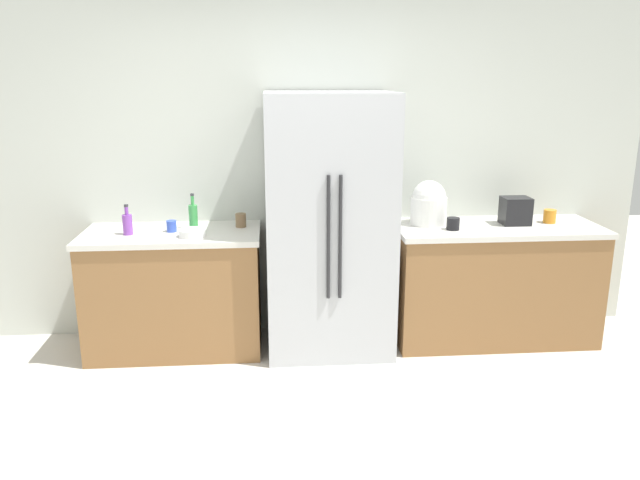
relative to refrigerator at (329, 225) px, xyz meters
The scene contains 14 objects.
ground_plane 1.70m from the refrigerator, 99.81° to the right, with size 10.99×10.99×0.00m, color beige.
kitchen_back_panel 0.71m from the refrigerator, 119.48° to the left, with size 5.50×0.10×2.92m, color silver.
counter_left 1.24m from the refrigerator, behind, with size 1.27×0.66×0.90m.
counter_right 1.37m from the refrigerator, ahead, with size 1.54×0.66×0.90m.
refrigerator is the anchor object (origin of this frame).
toaster 1.42m from the refrigerator, ahead, with size 0.20×0.17×0.21m, color black.
rice_cooker 0.79m from the refrigerator, ahead, with size 0.27×0.27×0.33m.
bottle_a 1.43m from the refrigerator, behind, with size 0.07×0.07×0.22m.
bottle_b 1.00m from the refrigerator, behind, with size 0.06×0.06×0.26m.
cup_a 0.66m from the refrigerator, 166.15° to the left, with size 0.08×0.08×0.10m, color brown.
cup_b 1.71m from the refrigerator, ahead, with size 0.09×0.09×0.10m, color orange.
cup_c 0.91m from the refrigerator, ahead, with size 0.09×0.09×0.09m, color black.
cup_d 1.14m from the refrigerator, behind, with size 0.07×0.07×0.08m, color blue.
bowl_a 0.98m from the refrigerator, behind, with size 0.19×0.19×0.05m, color white.
Camera 1 is at (-0.18, -2.97, 2.01)m, focal length 34.88 mm.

